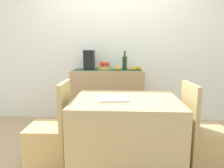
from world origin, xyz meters
TOP-DOWN VIEW (x-y plane):
  - ground_plane at (0.00, 0.00)m, footprint 6.40×6.40m
  - room_wall_rear at (0.00, 1.18)m, footprint 6.40×0.06m
  - sideboard_console at (-0.11, 0.92)m, footprint 1.13×0.42m
  - table_runner at (-0.11, 0.92)m, footprint 1.06×0.32m
  - fruit_bowl at (-0.16, 0.92)m, footprint 0.23×0.23m
  - apple_left at (-0.19, 0.97)m, footprint 0.08×0.08m
  - apple_right at (-0.11, 0.89)m, footprint 0.08×0.08m
  - apple_center at (-0.19, 0.89)m, footprint 0.08×0.08m
  - apple_front at (-0.11, 0.96)m, footprint 0.07×0.07m
  - wine_bottle at (0.16, 0.92)m, footprint 0.07×0.07m
  - coffee_maker at (-0.40, 0.92)m, footprint 0.16×0.18m
  - orange_loose_end at (0.38, 0.88)m, footprint 0.07×0.07m
  - orange_loose_far at (0.28, 0.81)m, footprint 0.07×0.07m
  - orange_loose_near_bowl at (0.06, 0.81)m, footprint 0.07×0.07m
  - dining_table at (0.17, -0.38)m, footprint 1.02×0.81m
  - open_book at (0.04, -0.42)m, footprint 0.31×0.26m
  - chair_near_window at (-0.60, -0.38)m, footprint 0.42×0.42m
  - chair_by_corner at (0.94, -0.38)m, footprint 0.42×0.42m

SIDE VIEW (x-z plane):
  - ground_plane at x=0.00m, z-range -0.02..0.00m
  - chair_near_window at x=-0.60m, z-range -0.18..0.72m
  - chair_by_corner at x=0.94m, z-range -0.18..0.72m
  - dining_table at x=0.17m, z-range 0.00..0.74m
  - sideboard_console at x=-0.11m, z-range 0.00..0.89m
  - open_book at x=0.04m, z-range 0.74..0.76m
  - table_runner at x=-0.11m, z-range 0.89..0.89m
  - orange_loose_near_bowl at x=0.06m, z-range 0.89..0.95m
  - fruit_bowl at x=-0.16m, z-range 0.89..0.95m
  - orange_loose_far at x=0.28m, z-range 0.89..0.96m
  - orange_loose_end at x=0.38m, z-range 0.89..0.96m
  - apple_front at x=-0.11m, z-range 0.95..1.01m
  - apple_left at x=-0.19m, z-range 0.95..1.02m
  - apple_center at x=-0.19m, z-range 0.95..1.02m
  - apple_right at x=-0.11m, z-range 0.95..1.03m
  - wine_bottle at x=0.16m, z-range 0.85..1.15m
  - coffee_maker at x=-0.40m, z-range 0.89..1.20m
  - room_wall_rear at x=0.00m, z-range 0.00..2.70m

